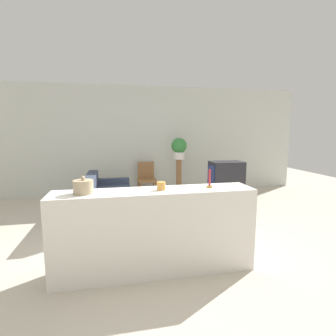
# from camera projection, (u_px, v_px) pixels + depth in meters

# --- Properties ---
(ground_plane) EXTENTS (14.00, 14.00, 0.00)m
(ground_plane) POSITION_uv_depth(u_px,v_px,m) (150.00, 253.00, 3.46)
(ground_plane) COLOR beige
(wall_back) EXTENTS (9.00, 0.06, 2.70)m
(wall_back) POSITION_uv_depth(u_px,v_px,m) (131.00, 141.00, 6.59)
(wall_back) COLOR silver
(wall_back) RESTS_ON ground_plane
(couch) EXTENTS (0.87, 1.99, 0.74)m
(couch) POSITION_uv_depth(u_px,v_px,m) (107.00, 202.00, 4.94)
(couch) COLOR #384256
(couch) RESTS_ON ground_plane
(tv_stand) EXTENTS (0.84, 0.44, 0.42)m
(tv_stand) POSITION_uv_depth(u_px,v_px,m) (226.00, 198.00, 5.43)
(tv_stand) COLOR olive
(tv_stand) RESTS_ON ground_plane
(television) EXTENTS (0.67, 0.42, 0.56)m
(television) POSITION_uv_depth(u_px,v_px,m) (226.00, 175.00, 5.36)
(television) COLOR #232328
(television) RESTS_ON tv_stand
(wooden_chair) EXTENTS (0.44, 0.44, 0.84)m
(wooden_chair) POSITION_uv_depth(u_px,v_px,m) (147.00, 178.00, 6.37)
(wooden_chair) COLOR olive
(wooden_chair) RESTS_ON ground_plane
(plant_stand) EXTENTS (0.13, 0.13, 0.92)m
(plant_stand) POSITION_uv_depth(u_px,v_px,m) (179.00, 178.00, 6.36)
(plant_stand) COLOR olive
(plant_stand) RESTS_ON ground_plane
(potted_plant) EXTENTS (0.37, 0.37, 0.51)m
(potted_plant) POSITION_uv_depth(u_px,v_px,m) (179.00, 148.00, 6.25)
(potted_plant) COLOR white
(potted_plant) RESTS_ON plant_stand
(foreground_counter) EXTENTS (2.25, 0.44, 0.95)m
(foreground_counter) POSITION_uv_depth(u_px,v_px,m) (155.00, 231.00, 2.96)
(foreground_counter) COLOR white
(foreground_counter) RESTS_ON ground_plane
(decorative_bowl) EXTENTS (0.21, 0.21, 0.19)m
(decorative_bowl) POSITION_uv_depth(u_px,v_px,m) (83.00, 187.00, 2.73)
(decorative_bowl) COLOR tan
(decorative_bowl) RESTS_ON foreground_counter
(candle_jar) EXTENTS (0.10, 0.10, 0.09)m
(candle_jar) POSITION_uv_depth(u_px,v_px,m) (161.00, 186.00, 2.90)
(candle_jar) COLOR gold
(candle_jar) RESTS_ON foreground_counter
(candlestick) EXTENTS (0.07, 0.07, 0.21)m
(candlestick) POSITION_uv_depth(u_px,v_px,m) (210.00, 182.00, 3.01)
(candlestick) COLOR #B7933D
(candlestick) RESTS_ON foreground_counter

